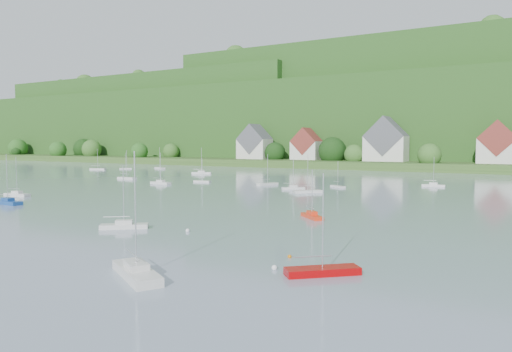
# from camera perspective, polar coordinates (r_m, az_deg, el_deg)

# --- Properties ---
(far_shore_strip) EXTENTS (600.00, 60.00, 3.00)m
(far_shore_strip) POSITION_cam_1_polar(r_m,az_deg,el_deg) (211.52, 14.70, 1.45)
(far_shore_strip) COLOR #304F1D
(far_shore_strip) RESTS_ON ground
(forested_ridge) EXTENTS (620.00, 181.22, 69.89)m
(forested_ridge) POSITION_cam_1_polar(r_m,az_deg,el_deg) (278.40, 18.49, 6.36)
(forested_ridge) COLOR #1D4416
(forested_ridge) RESTS_ON ground
(village_building_0) EXTENTS (14.00, 10.40, 16.00)m
(village_building_0) POSITION_cam_1_polar(r_m,az_deg,el_deg) (220.17, -0.16, 3.76)
(village_building_0) COLOR silver
(village_building_0) RESTS_ON far_shore_strip
(village_building_1) EXTENTS (12.00, 9.36, 14.00)m
(village_building_1) POSITION_cam_1_polar(r_m,az_deg,el_deg) (210.78, 6.04, 3.52)
(village_building_1) COLOR silver
(village_building_1) RESTS_ON far_shore_strip
(village_building_2) EXTENTS (16.00, 11.44, 18.00)m
(village_building_2) POSITION_cam_1_polar(r_m,az_deg,el_deg) (198.47, 15.26, 3.82)
(village_building_2) COLOR silver
(village_building_2) RESTS_ON far_shore_strip
(village_building_3) EXTENTS (13.00, 10.40, 15.50)m
(village_building_3) POSITION_cam_1_polar(r_m,az_deg,el_deg) (190.56, 26.86, 3.28)
(village_building_3) COLOR silver
(village_building_3) RESTS_ON far_shore_strip
(near_sailboat_1) EXTENTS (6.37, 2.21, 8.45)m
(near_sailboat_1) POSITION_cam_1_polar(r_m,az_deg,el_deg) (90.78, -27.50, -2.73)
(near_sailboat_1) COLOR navy
(near_sailboat_1) RESTS_ON ground
(near_sailboat_3) EXTENTS (5.44, 4.69, 7.62)m
(near_sailboat_3) POSITION_cam_1_polar(r_m,az_deg,el_deg) (60.03, -15.47, -5.67)
(near_sailboat_3) COLOR silver
(near_sailboat_3) RESTS_ON ground
(near_sailboat_4) EXTENTS (7.21, 5.43, 9.72)m
(near_sailboat_4) POSITION_cam_1_polar(r_m,az_deg,el_deg) (38.52, -14.08, -10.96)
(near_sailboat_4) COLOR silver
(near_sailboat_4) RESTS_ON ground
(near_sailboat_5) EXTENTS (4.51, 4.46, 6.69)m
(near_sailboat_5) POSITION_cam_1_polar(r_m,az_deg,el_deg) (66.27, 6.70, -4.68)
(near_sailboat_5) COLOR red
(near_sailboat_5) RESTS_ON ground
(near_sailboat_6) EXTENTS (5.79, 2.08, 7.66)m
(near_sailboat_6) POSITION_cam_1_polar(r_m,az_deg,el_deg) (103.38, -26.62, -1.95)
(near_sailboat_6) COLOR silver
(near_sailboat_6) RESTS_ON ground
(near_sailboat_7) EXTENTS (5.56, 5.15, 8.00)m
(near_sailboat_7) POSITION_cam_1_polar(r_m,az_deg,el_deg) (38.53, 7.92, -11.09)
(near_sailboat_7) COLOR #9B0306
(near_sailboat_7) RESTS_ON ground
(mooring_buoy_1) EXTENTS (0.48, 0.48, 0.48)m
(mooring_buoy_1) POSITION_cam_1_polar(r_m,az_deg,el_deg) (56.50, -8.17, -6.61)
(mooring_buoy_1) COLOR white
(mooring_buoy_1) RESTS_ON ground
(mooring_buoy_2) EXTENTS (0.38, 0.38, 0.38)m
(mooring_buoy_2) POSITION_cam_1_polar(r_m,az_deg,el_deg) (43.74, 4.03, -9.71)
(mooring_buoy_2) COLOR orange
(mooring_buoy_2) RESTS_ON ground
(mooring_buoy_3) EXTENTS (0.39, 0.39, 0.39)m
(mooring_buoy_3) POSITION_cam_1_polar(r_m,az_deg,el_deg) (93.96, -27.38, -2.79)
(mooring_buoy_3) COLOR orange
(mooring_buoy_3) RESTS_ON ground
(mooring_buoy_4) EXTENTS (0.47, 0.47, 0.47)m
(mooring_buoy_4) POSITION_cam_1_polar(r_m,az_deg,el_deg) (39.83, 2.21, -11.07)
(mooring_buoy_4) COLOR white
(mooring_buoy_4) RESTS_ON ground
(far_sailboat_cluster) EXTENTS (203.51, 64.51, 8.71)m
(far_sailboat_cluster) POSITION_cam_1_polar(r_m,az_deg,el_deg) (129.63, 8.84, -0.48)
(far_sailboat_cluster) COLOR silver
(far_sailboat_cluster) RESTS_ON ground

